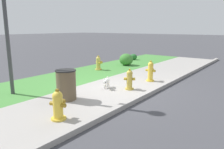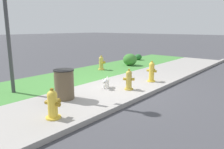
% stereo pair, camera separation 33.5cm
% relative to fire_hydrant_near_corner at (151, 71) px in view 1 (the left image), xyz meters
% --- Properties ---
extents(ground_plane, '(120.00, 120.00, 0.00)m').
position_rel_fire_hydrant_near_corner_xyz_m(ground_plane, '(-1.61, 0.48, -0.38)').
color(ground_plane, '#424247').
extents(sidewalk_pavement, '(18.00, 2.32, 0.01)m').
position_rel_fire_hydrant_near_corner_xyz_m(sidewalk_pavement, '(-1.61, 0.48, -0.37)').
color(sidewalk_pavement, '#9E9993').
rests_on(sidewalk_pavement, ground).
extents(grass_verge, '(18.00, 2.54, 0.01)m').
position_rel_fire_hydrant_near_corner_xyz_m(grass_verge, '(-1.61, 2.91, -0.37)').
color(grass_verge, '#47893D').
rests_on(grass_verge, ground).
extents(street_curb, '(18.00, 0.16, 0.12)m').
position_rel_fire_hydrant_near_corner_xyz_m(street_curb, '(-1.61, -0.75, -0.32)').
color(street_curb, '#9E9993').
rests_on(street_curb, ground).
extents(fire_hydrant_near_corner, '(0.35, 0.38, 0.78)m').
position_rel_fire_hydrant_near_corner_xyz_m(fire_hydrant_near_corner, '(0.00, 0.00, 0.00)').
color(fire_hydrant_near_corner, gold).
rests_on(fire_hydrant_near_corner, ground).
extents(fire_hydrant_across_street, '(0.38, 0.40, 0.69)m').
position_rel_fire_hydrant_near_corner_xyz_m(fire_hydrant_across_street, '(-4.32, -0.03, -0.05)').
color(fire_hydrant_across_street, gold).
rests_on(fire_hydrant_across_street, ground).
extents(fire_hydrant_mid_block, '(0.36, 0.38, 0.68)m').
position_rel_fire_hydrant_near_corner_xyz_m(fire_hydrant_mid_block, '(0.54, 2.99, -0.05)').
color(fire_hydrant_mid_block, gold).
rests_on(fire_hydrant_mid_block, ground).
extents(fire_hydrant_by_grass_verge, '(0.34, 0.36, 0.68)m').
position_rel_fire_hydrant_near_corner_xyz_m(fire_hydrant_by_grass_verge, '(-1.41, 0.02, -0.05)').
color(fire_hydrant_by_grass_verge, gold).
rests_on(fire_hydrant_by_grass_verge, ground).
extents(small_white_dog, '(0.46, 0.36, 0.40)m').
position_rel_fire_hydrant_near_corner_xyz_m(small_white_dog, '(-1.75, 0.69, -0.15)').
color(small_white_dog, white).
rests_on(small_white_dog, ground).
extents(trash_bin, '(0.56, 0.56, 0.84)m').
position_rel_fire_hydrant_near_corner_xyz_m(trash_bin, '(-3.31, 0.86, 0.05)').
color(trash_bin, brown).
rests_on(trash_bin, ground).
extents(shrub_bush_mid_verge, '(0.73, 0.73, 0.62)m').
position_rel_fire_hydrant_near_corner_xyz_m(shrub_bush_mid_verge, '(2.44, 2.68, -0.07)').
color(shrub_bush_mid_verge, '#3D7F33').
rests_on(shrub_bush_mid_verge, ground).
extents(shrub_bush_far_verge, '(0.43, 0.43, 0.36)m').
position_rel_fire_hydrant_near_corner_xyz_m(shrub_bush_far_verge, '(4.40, 3.43, -0.19)').
color(shrub_bush_far_verge, '#28662D').
rests_on(shrub_bush_far_verge, ground).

